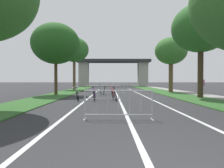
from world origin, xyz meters
TOP-DOWN VIEW (x-y plane):
  - grass_verge_left at (-5.67, 21.59)m, footprint 2.72×52.78m
  - grass_verge_right at (5.67, 21.59)m, footprint 2.72×52.78m
  - sidewalk_path_right at (7.91, 21.59)m, footprint 1.77×52.78m
  - lane_stripe_center at (0.00, 15.27)m, footprint 0.14×30.53m
  - lane_stripe_right_lane at (2.37, 15.27)m, footprint 0.14×30.53m
  - lane_stripe_left_lane at (-2.37, 15.27)m, footprint 0.14×30.53m
  - overpass_bridge at (0.00, 43.62)m, footprint 16.98×4.11m
  - tree_left_oak_near at (-5.81, 16.06)m, footprint 4.51×4.51m
  - tree_left_oak_mid at (-5.99, 26.52)m, footprint 4.26×4.26m
  - tree_right_pine_near at (6.40, 12.73)m, footprint 4.46×4.46m
  - tree_right_maple_mid at (6.41, 20.39)m, footprint 3.70×3.70m
  - crowd_barrier_nearest at (-0.35, 4.24)m, footprint 2.45×0.48m
  - crowd_barrier_second at (-1.13, 10.54)m, footprint 2.46×0.54m
  - crowd_barrier_third at (-0.47, 16.83)m, footprint 2.45×0.49m
  - crowd_barrier_fourth at (0.73, 23.13)m, footprint 2.45×0.48m
  - bicycle_silver_0 at (-2.93, 10.96)m, footprint 0.72×1.65m
  - bicycle_black_1 at (-1.26, 16.46)m, footprint 0.55×1.64m
  - bicycle_teal_2 at (-1.67, 17.39)m, footprint 0.54×1.77m
  - bicycle_purple_3 at (-1.74, 10.89)m, footprint 0.54×1.67m
  - bicycle_blue_4 at (-0.11, 23.66)m, footprint 0.44×1.72m
  - bicycle_red_5 at (-0.39, 11.09)m, footprint 0.67×1.67m
  - pedestrian_in_red_jacket at (7.99, 16.01)m, footprint 0.62×0.38m

SIDE VIEW (x-z plane):
  - lane_stripe_center at x=0.00m, z-range 0.00..0.01m
  - lane_stripe_right_lane at x=2.37m, z-range 0.00..0.01m
  - lane_stripe_left_lane at x=-2.37m, z-range 0.00..0.01m
  - grass_verge_left at x=-5.67m, z-range 0.00..0.05m
  - grass_verge_right at x=5.67m, z-range 0.00..0.05m
  - sidewalk_path_right at x=7.91m, z-range 0.00..0.08m
  - bicycle_red_5 at x=-0.39m, z-range -0.12..0.86m
  - bicycle_blue_4 at x=-0.11m, z-range -0.12..0.87m
  - bicycle_black_1 at x=-1.26m, z-range -0.12..0.87m
  - bicycle_teal_2 at x=-1.67m, z-range -0.10..0.85m
  - bicycle_silver_0 at x=-2.93m, z-range -0.10..0.88m
  - bicycle_purple_3 at x=-1.74m, z-range -0.12..0.92m
  - crowd_barrier_nearest at x=-0.35m, z-range 0.00..1.05m
  - crowd_barrier_second at x=-1.13m, z-range 0.00..1.05m
  - crowd_barrier_third at x=-0.47m, z-range 0.00..1.05m
  - crowd_barrier_fourth at x=0.73m, z-range 0.00..1.05m
  - pedestrian_in_red_jacket at x=7.99m, z-range 0.19..1.94m
  - overpass_bridge at x=0.00m, z-range 1.02..7.27m
  - tree_right_maple_mid at x=6.41m, z-range 1.58..8.00m
  - tree_left_oak_near at x=-5.81m, z-range 1.46..8.24m
  - tree_right_pine_near at x=6.40m, z-range 1.77..9.17m
  - tree_left_oak_mid at x=-5.99m, z-range 2.02..9.76m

